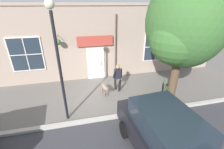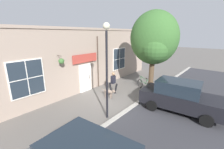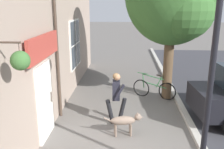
{
  "view_description": "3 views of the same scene",
  "coord_description": "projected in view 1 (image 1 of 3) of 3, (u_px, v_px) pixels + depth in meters",
  "views": [
    {
      "loc": [
        7.06,
        -0.86,
        4.6
      ],
      "look_at": [
        -0.24,
        0.8,
        1.07
      ],
      "focal_mm": 24.0,
      "sensor_mm": 36.0,
      "label": 1
    },
    {
      "loc": [
        6.21,
        -6.89,
        4.29
      ],
      "look_at": [
        -0.91,
        1.78,
        1.19
      ],
      "focal_mm": 24.0,
      "sensor_mm": 36.0,
      "label": 2
    },
    {
      "loc": [
        0.03,
        -6.02,
        3.61
      ],
      "look_at": [
        -0.44,
        1.83,
        1.36
      ],
      "focal_mm": 40.0,
      "sensor_mm": 36.0,
      "label": 3
    }
  ],
  "objects": [
    {
      "name": "street_lamp",
      "position": [
        57.0,
        50.0,
        5.33
      ],
      "size": [
        0.32,
        0.32,
        4.76
      ],
      "color": "black",
      "rests_on": "ground_plane"
    },
    {
      "name": "pedestrian_walking",
      "position": [
        118.0,
        76.0,
        8.42
      ],
      "size": [
        0.65,
        0.55,
        1.61
      ],
      "color": "black",
      "rests_on": "ground_plane"
    },
    {
      "name": "ground_plane",
      "position": [
        99.0,
        95.0,
        8.36
      ],
      "size": [
        90.0,
        90.0,
        0.0
      ],
      "primitive_type": "plane",
      "color": "#66605B"
    },
    {
      "name": "street_tree_by_curb",
      "position": [
        184.0,
        25.0,
        5.9
      ],
      "size": [
        3.4,
        3.07,
        5.84
      ],
      "color": "brown",
      "rests_on": "ground_plane"
    },
    {
      "name": "leaning_bicycle",
      "position": [
        165.0,
        92.0,
        7.88
      ],
      "size": [
        1.62,
        0.73,
        1.0
      ],
      "color": "black",
      "rests_on": "ground_plane"
    },
    {
      "name": "dog_on_leash",
      "position": [
        105.0,
        87.0,
        8.22
      ],
      "size": [
        1.11,
        0.37,
        0.67
      ],
      "color": "#7F6B5B",
      "rests_on": "ground_plane"
    },
    {
      "name": "storefront_facade",
      "position": [
        92.0,
        43.0,
        9.42
      ],
      "size": [
        0.95,
        18.0,
        4.68
      ],
      "color": "gray",
      "rests_on": "ground_plane"
    },
    {
      "name": "parked_car_mid_block",
      "position": [
        167.0,
        139.0,
        4.53
      ],
      "size": [
        4.43,
        2.2,
        1.75
      ],
      "color": "black",
      "rests_on": "ground_plane"
    }
  ]
}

